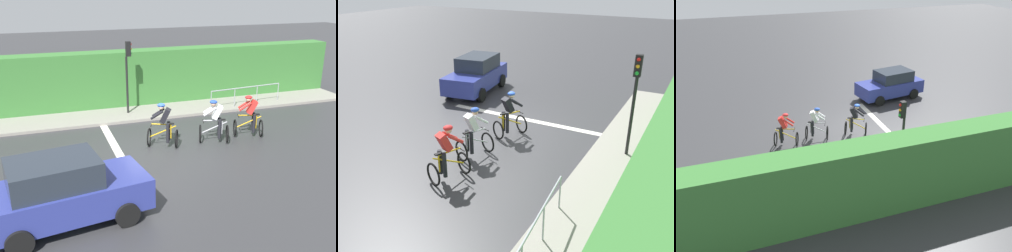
# 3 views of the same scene
# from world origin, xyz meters

# --- Properties ---
(ground_plane) EXTENTS (80.00, 80.00, 0.00)m
(ground_plane) POSITION_xyz_m (0.00, 0.00, 0.00)
(ground_plane) COLOR #333335
(sidewalk_kerb) EXTENTS (2.80, 18.53, 0.12)m
(sidewalk_kerb) POSITION_xyz_m (-4.48, 2.00, 0.06)
(sidewalk_kerb) COLOR gray
(sidewalk_kerb) RESTS_ON ground
(stone_wall_low) EXTENTS (0.44, 18.53, 0.60)m
(stone_wall_low) POSITION_xyz_m (-5.38, 2.00, 0.30)
(stone_wall_low) COLOR gray
(stone_wall_low) RESTS_ON ground
(road_marking_stop_line) EXTENTS (7.00, 0.30, 0.01)m
(road_marking_stop_line) POSITION_xyz_m (0.00, -1.42, 0.00)
(road_marking_stop_line) COLOR silver
(road_marking_stop_line) RESTS_ON ground
(cyclist_lead) EXTENTS (1.01, 1.25, 1.66)m
(cyclist_lead) POSITION_xyz_m (-0.04, 3.81, 0.80)
(cyclist_lead) COLOR black
(cyclist_lead) RESTS_ON ground
(cyclist_second) EXTENTS (1.02, 1.25, 1.66)m
(cyclist_second) POSITION_xyz_m (0.11, 2.26, 0.80)
(cyclist_second) COLOR black
(cyclist_second) RESTS_ON ground
(cyclist_mid) EXTENTS (1.09, 1.27, 1.66)m
(cyclist_mid) POSITION_xyz_m (-0.11, 0.30, 0.80)
(cyclist_mid) COLOR black
(cyclist_mid) RESTS_ON ground
(car_navy) EXTENTS (2.33, 4.30, 1.76)m
(car_navy) POSITION_xyz_m (3.86, -3.61, 0.87)
(car_navy) COLOR navy
(car_navy) RESTS_ON ground
(traffic_light_near_crossing) EXTENTS (0.21, 0.31, 3.34)m
(traffic_light_near_crossing) POSITION_xyz_m (-4.19, -0.03, 2.22)
(traffic_light_near_crossing) COLOR black
(traffic_light_near_crossing) RESTS_ON ground
(pedestrian_railing_kerbside) EXTENTS (0.44, 3.90, 1.03)m
(pedestrian_railing_kerbside) POSITION_xyz_m (-3.58, 5.62, 0.80)
(pedestrian_railing_kerbside) COLOR #999EA3
(pedestrian_railing_kerbside) RESTS_ON ground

